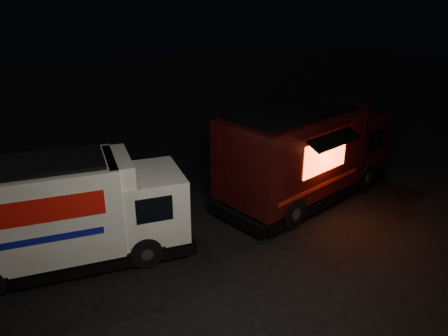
% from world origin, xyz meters
% --- Properties ---
extents(ground, '(80.00, 80.00, 0.00)m').
position_xyz_m(ground, '(0.00, 0.00, 0.00)').
color(ground, black).
rests_on(ground, ground).
extents(white_truck, '(7.00, 3.60, 3.02)m').
position_xyz_m(white_truck, '(-5.06, 1.83, 1.51)').
color(white_truck, white).
rests_on(white_truck, ground).
extents(red_truck, '(7.63, 3.92, 3.38)m').
position_xyz_m(red_truck, '(3.27, 1.52, 1.69)').
color(red_truck, '#3B0D0A').
rests_on(red_truck, ground).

